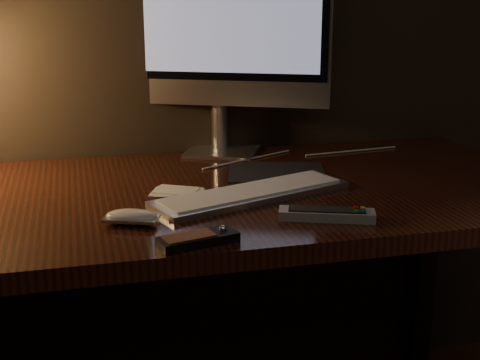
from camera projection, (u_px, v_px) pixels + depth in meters
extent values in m
cube|color=#33140B|center=(209.00, 198.00, 1.52)|extent=(1.60, 0.75, 0.04)
cube|color=black|center=(424.00, 264.00, 2.10)|extent=(0.06, 0.06, 0.71)
cube|color=black|center=(186.00, 254.00, 1.91)|extent=(1.48, 0.02, 0.51)
cube|color=silver|center=(222.00, 151.00, 1.85)|extent=(0.24, 0.23, 0.01)
cylinder|color=silver|center=(220.00, 125.00, 1.86)|extent=(0.06, 0.06, 0.13)
cube|color=silver|center=(222.00, 15.00, 1.74)|extent=(0.54, 0.27, 0.47)
cube|color=black|center=(223.00, 2.00, 1.71)|extent=(0.50, 0.23, 0.40)
cube|color=#868FB7|center=(224.00, 3.00, 1.71)|extent=(0.46, 0.21, 0.36)
cube|color=silver|center=(252.00, 193.00, 1.45)|extent=(0.47, 0.27, 0.02)
cube|color=black|center=(277.00, 172.00, 1.65)|extent=(0.28, 0.24, 0.00)
ellipsoid|color=white|center=(132.00, 219.00, 1.29)|extent=(0.12, 0.09, 0.02)
cube|color=black|center=(198.00, 240.00, 1.18)|extent=(0.15, 0.09, 0.02)
cube|color=brown|center=(198.00, 235.00, 1.18)|extent=(0.10, 0.06, 0.00)
sphere|color=silver|center=(198.00, 234.00, 1.18)|extent=(0.02, 0.02, 0.02)
cube|color=#989A9D|center=(327.00, 215.00, 1.31)|extent=(0.19, 0.11, 0.02)
cube|color=black|center=(327.00, 210.00, 1.31)|extent=(0.15, 0.09, 0.00)
cylinder|color=red|center=(327.00, 208.00, 1.31)|extent=(0.01, 0.01, 0.00)
cylinder|color=#0C8C19|center=(327.00, 208.00, 1.31)|extent=(0.01, 0.01, 0.00)
cylinder|color=gold|center=(327.00, 208.00, 1.31)|extent=(0.01, 0.01, 0.00)
cylinder|color=#1433BF|center=(327.00, 208.00, 1.31)|extent=(0.01, 0.01, 0.00)
cube|color=white|center=(177.00, 192.00, 1.48)|extent=(0.13, 0.11, 0.01)
cylinder|color=white|center=(302.00, 156.00, 1.80)|extent=(0.57, 0.15, 0.01)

